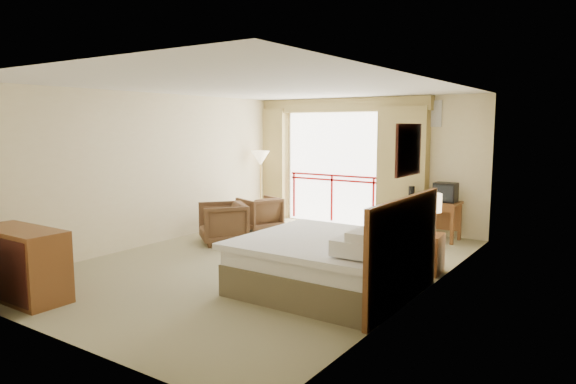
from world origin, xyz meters
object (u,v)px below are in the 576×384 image
Objects in this scene: tv at (445,192)px; armchair_near at (223,243)px; armchair_far at (260,230)px; table_lamp at (430,203)px; side_table at (234,216)px; desk at (430,209)px; nightstand at (427,253)px; dresser at (21,264)px; bed at (333,262)px; wastebasket at (392,230)px; floor_lamp at (261,161)px.

armchair_near is at bearing -145.48° from tv.
armchair_near reaches higher than armchair_far.
table_lamp reaches higher than side_table.
desk is 1.49× the size of armchair_far.
desk is (-0.74, 2.25, 0.29)m from nightstand.
tv is 3.73m from armchair_far.
armchair_near is 0.62× the size of dresser.
armchair_near is at bearing 28.17° from armchair_far.
tv is 4.04m from side_table.
dresser is (0.28, -4.36, 0.07)m from side_table.
side_table is (-3.60, -1.75, -0.54)m from tv.
wastebasket is at bearing 100.03° from bed.
tv reaches higher than nightstand.
desk reaches higher than nightstand.
table_lamp is (-0.00, 0.05, 0.73)m from nightstand.
tv is 4.04m from floor_lamp.
table_lamp is 0.70× the size of armchair_near.
table_lamp is 4.81m from floor_lamp.
desk is at bearing 28.91° from wastebasket.
floor_lamp reaches higher than table_lamp.
tv is 4.18m from armchair_near.
armchair_near is 2.59m from floor_lamp.
nightstand is 0.51× the size of desk.
table_lamp is 2.36m from desk.
bed is 5.08m from floor_lamp.
wastebasket is (-0.60, 3.40, -0.23)m from bed.
floor_lamp is at bearing 105.87° from side_table.
side_table is at bearing -155.99° from tv.
armchair_near is at bearing -138.19° from desk.
wastebasket is (-0.60, -0.33, -0.42)m from desk.
tv is 1.22m from wastebasket.
nightstand is at bearing -22.73° from floor_lamp.
bed reaches higher than wastebasket.
tv reaches higher than wastebasket.
floor_lamp is at bearing 153.09° from nightstand.
nightstand is 2.33m from tv.
table_lamp reaches higher than nightstand.
nightstand is 1.96× the size of wastebasket.
wastebasket is at bearing 129.12° from armchair_far.
armchair_near is (0.17, -1.32, 0.00)m from armchair_far.
side_table reaches higher than armchair_far.
table_lamp reaches higher than armchair_near.
bed is at bearing -30.27° from side_table.
armchair_near is at bearing 179.37° from nightstand.
armchair_near is (-3.28, -2.43, -0.91)m from tv.
nightstand is 0.36× the size of floor_lamp.
table_lamp is 1.97× the size of wastebasket.
side_table is at bearing 169.57° from nightstand.
dresser is at bearing -141.06° from bed.
side_table is 0.40× the size of dresser.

